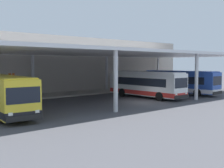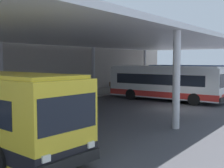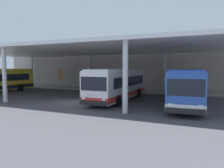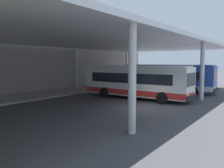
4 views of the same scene
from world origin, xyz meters
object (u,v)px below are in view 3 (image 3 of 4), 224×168
Objects in this scene: bench_waiting at (178,88)px; trash_bin at (199,89)px; bus_middle_bay at (187,87)px; bus_second_bay at (119,84)px; banner_sign at (61,76)px.

bench_waiting is 2.60m from trash_bin.
bus_middle_bay reaches higher than bench_waiting.
bus_second_bay reaches higher than trash_bin.
trash_bin is at bearing -3.88° from bench_waiting.
bench_waiting is at bearing 62.42° from bus_second_bay.
bus_second_bay is 3.29× the size of banner_sign.
bus_second_bay is 6.55m from bus_middle_bay.
trash_bin is 20.73m from banner_sign.
bus_middle_bay is at bearing -23.19° from banner_sign.
trash_bin is at bearing 85.36° from bus_middle_bay.
banner_sign is at bearing 156.81° from bus_middle_bay.
trash_bin reaches higher than bench_waiting.
banner_sign reaches higher than bus_second_bay.
banner_sign is at bearing -178.06° from trash_bin.
bus_middle_bay is 3.33× the size of banner_sign.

